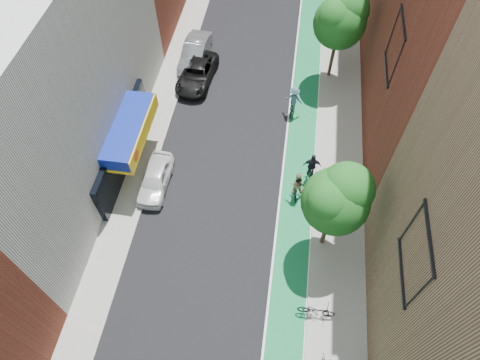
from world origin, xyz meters
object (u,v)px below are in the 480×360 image
at_px(cyclist_lane_near, 296,186).
at_px(cyclist_lane_far, 294,102).
at_px(parked_car_black, 197,73).
at_px(cyclist_lane_mid, 311,170).
at_px(parked_car_silver, 195,52).
at_px(parked_car_white, 155,179).

height_order(cyclist_lane_near, cyclist_lane_far, cyclist_lane_far).
bearing_deg(parked_car_black, cyclist_lane_far, -12.25).
xyz_separation_m(cyclist_lane_mid, cyclist_lane_far, (-1.50, 5.53, 0.19)).
bearing_deg(parked_car_silver, parked_car_black, -71.68).
bearing_deg(cyclist_lane_near, parked_car_white, -3.94).
xyz_separation_m(cyclist_lane_near, cyclist_lane_far, (-0.68, 6.89, 0.11)).
height_order(parked_car_black, cyclist_lane_mid, cyclist_lane_mid).
distance_m(parked_car_black, parked_car_silver, 2.27).
xyz_separation_m(parked_car_silver, cyclist_lane_near, (8.48, -11.31, 0.14)).
xyz_separation_m(parked_car_white, cyclist_lane_mid, (9.30, 1.87, 0.17)).
height_order(parked_car_white, parked_car_silver, parked_car_silver).
bearing_deg(parked_car_black, parked_car_white, -88.60).
height_order(parked_car_white, cyclist_lane_near, cyclist_lane_near).
distance_m(parked_car_black, cyclist_lane_near, 12.05).
height_order(parked_car_black, cyclist_lane_far, cyclist_lane_far).
relative_size(cyclist_lane_mid, cyclist_lane_far, 1.01).
relative_size(parked_car_silver, cyclist_lane_far, 2.14).
height_order(parked_car_silver, cyclist_lane_near, cyclist_lane_near).
distance_m(cyclist_lane_near, cyclist_lane_far, 6.92).
bearing_deg(cyclist_lane_near, cyclist_lane_mid, -128.58).
distance_m(parked_car_silver, cyclist_lane_mid, 13.62).
relative_size(parked_car_silver, cyclist_lane_mid, 2.12).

